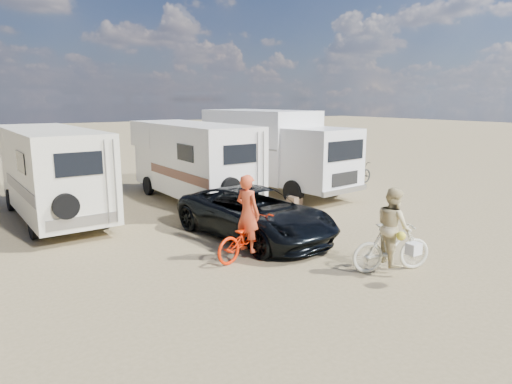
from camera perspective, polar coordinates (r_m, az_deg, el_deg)
ground at (r=12.15m, az=8.27°, el=-6.77°), size 140.00×140.00×0.00m
rv_main at (r=17.34m, az=-7.94°, el=3.64°), size 2.20×6.71×2.90m
rv_left at (r=15.91m, az=-24.12°, el=2.01°), size 2.32×6.84×2.88m
box_truck at (r=18.91m, az=2.56°, el=5.03°), size 3.20×7.40×3.33m
dark_suv at (r=12.62m, az=-0.10°, el=-2.69°), size 2.83×5.21×1.39m
bike_man at (r=11.09m, az=-1.02°, el=-5.63°), size 2.08×1.11×1.04m
bike_woman at (r=10.67m, az=16.52°, el=-6.59°), size 1.92×1.16×1.12m
rider_man at (r=10.97m, az=-1.03°, el=-3.56°), size 0.59×0.76×1.87m
rider_woman at (r=10.58m, az=16.62°, el=-5.03°), size 0.91×1.02×1.72m
bike_parked at (r=21.17m, az=12.44°, el=2.27°), size 1.94×0.81×0.99m
cooler at (r=14.76m, az=-5.43°, el=-2.42°), size 0.73×0.63×0.50m
crate at (r=16.63m, az=4.81°, el=-1.11°), size 0.45×0.45×0.34m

